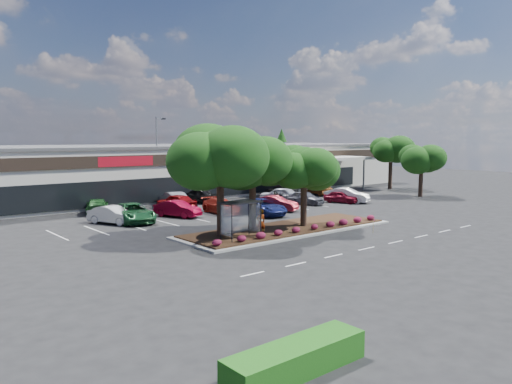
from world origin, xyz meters
TOP-DOWN VIEW (x-y plane):
  - ground at (0.00, 0.00)m, footprint 160.00×160.00m
  - retail_store at (0.06, 33.91)m, footprint 80.40×25.20m
  - landscape_island at (-2.00, 4.00)m, footprint 18.00×6.00m
  - lane_markings at (-0.14, 10.42)m, footprint 33.12×20.06m
  - shrub_row at (-2.00, 1.90)m, footprint 17.00×0.80m
  - bus_shelter at (-7.50, 2.95)m, footprint 2.75×1.55m
  - island_tree_west at (-8.00, 4.50)m, footprint 7.20×7.20m
  - island_tree_mid at (-4.50, 5.20)m, footprint 6.60×6.60m
  - island_tree_east at (-0.50, 3.70)m, footprint 5.80×5.80m
  - hedge_south_west at (-18.00, -13.50)m, footprint 5.00×1.30m
  - tree_east_near at (26.00, 10.00)m, footprint 5.60×5.60m
  - tree_east_far at (31.00, 18.00)m, footprint 6.40×6.40m
  - conifer_north_east at (34.00, 44.00)m, footprint 3.96×3.96m
  - person_waiting at (-5.79, 2.68)m, footprint 0.77×0.57m
  - light_pole at (-0.15, 27.98)m, footprint 1.43×0.64m
  - survey_stake at (2.24, -1.00)m, footprint 0.07×0.14m
  - car_0 at (-11.19, 15.53)m, footprint 3.34×4.76m
  - car_1 at (-9.60, 15.19)m, footprint 3.48×6.17m
  - car_2 at (-5.13, 15.28)m, footprint 3.15×4.74m
  - car_3 at (-0.91, 14.39)m, footprint 2.50×5.12m
  - car_4 at (1.41, 11.17)m, footprint 2.63×5.60m
  - car_5 at (4.25, 12.38)m, footprint 3.19×4.76m
  - car_6 at (9.93, 13.89)m, footprint 2.71×4.57m
  - car_7 at (13.99, 12.27)m, footprint 2.66×4.26m
  - car_8 at (14.68, 12.09)m, footprint 3.51×5.19m
  - car_10 at (-10.01, 21.87)m, footprint 3.78×5.35m
  - car_11 at (-2.06, 21.35)m, footprint 2.30×5.01m
  - car_12 at (-2.84, 19.37)m, footprint 2.69×4.97m
  - car_13 at (1.56, 22.46)m, footprint 3.71×5.12m
  - car_14 at (9.69, 17.74)m, footprint 3.47×5.05m
  - car_15 at (9.68, 18.74)m, footprint 2.38×4.50m
  - car_16 at (12.73, 20.75)m, footprint 1.97×4.44m
  - car_17 at (17.80, 19.13)m, footprint 2.73×4.40m

SIDE VIEW (x-z plane):
  - ground at x=0.00m, z-range 0.00..0.00m
  - lane_markings at x=-0.14m, z-range 0.00..0.01m
  - landscape_island at x=-2.00m, z-range -0.01..0.25m
  - hedge_south_west at x=-18.00m, z-range 0.00..0.90m
  - shrub_row at x=-2.00m, z-range 0.26..0.76m
  - car_7 at x=13.99m, z-range 0.00..1.35m
  - car_17 at x=17.80m, z-range 0.00..1.37m
  - car_16 at x=12.73m, z-range 0.00..1.42m
  - car_3 at x=-0.91m, z-range 0.00..1.43m
  - car_10 at x=-10.01m, z-range 0.00..1.44m
  - survey_stake at x=2.24m, z-range 0.16..1.30m
  - car_6 at x=9.93m, z-range 0.00..1.46m
  - car_15 at x=9.68m, z-range 0.00..1.46m
  - car_2 at x=-5.13m, z-range 0.00..1.48m
  - car_5 at x=4.25m, z-range 0.00..1.48m
  - car_0 at x=-11.19m, z-range 0.00..1.49m
  - car_4 at x=1.41m, z-range 0.00..1.55m
  - car_11 at x=-2.06m, z-range 0.00..1.59m
  - car_14 at x=9.69m, z-range 0.00..1.60m
  - car_12 at x=-2.84m, z-range 0.00..1.61m
  - car_8 at x=14.68m, z-range 0.00..1.62m
  - car_13 at x=1.56m, z-range 0.00..1.62m
  - car_1 at x=-9.60m, z-range 0.00..1.63m
  - person_waiting at x=-5.79m, z-range 0.26..2.18m
  - bus_shelter at x=-7.50m, z-range 1.01..3.60m
  - retail_store at x=0.06m, z-range 0.03..6.28m
  - tree_east_near at x=26.00m, z-range 0.00..6.51m
  - island_tree_east at x=-0.50m, z-range 0.26..6.76m
  - tree_east_far at x=31.00m, z-range 0.00..7.62m
  - island_tree_mid at x=-4.50m, z-range 0.26..7.58m
  - island_tree_west at x=-8.00m, z-range 0.26..8.15m
  - light_pole at x=-0.15m, z-range -0.55..9.06m
  - conifer_north_east at x=34.00m, z-range 0.00..9.00m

